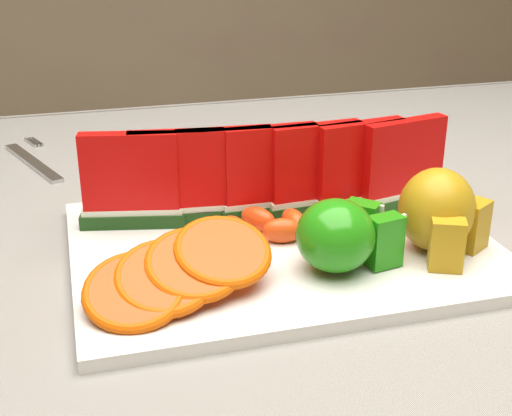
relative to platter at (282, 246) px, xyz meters
name	(u,v)px	position (x,y,z in m)	size (l,w,h in m)	color
table	(201,324)	(-0.07, 0.05, -0.11)	(1.40, 0.90, 0.75)	#522F1E
tablecloth	(200,273)	(-0.07, 0.05, -0.05)	(1.53, 1.03, 0.20)	gray
platter	(282,246)	(0.00, 0.00, 0.00)	(0.40, 0.30, 0.01)	silver
apple_cluster	(342,235)	(0.03, -0.07, 0.04)	(0.11, 0.09, 0.07)	#35861C
pear_cluster	(440,213)	(0.13, -0.06, 0.04)	(0.09, 0.09, 0.08)	#9C870D
side_plate	(224,153)	(0.01, 0.29, 0.00)	(0.22, 0.22, 0.01)	silver
fork	(33,160)	(-0.24, 0.34, 0.00)	(0.08, 0.19, 0.00)	silver
watermelon_row	(271,175)	(0.00, 0.06, 0.05)	(0.39, 0.07, 0.10)	#103C12
orange_fan_front	(180,271)	(-0.11, -0.08, 0.03)	(0.18, 0.12, 0.05)	red
orange_fan_back	(278,172)	(0.03, 0.13, 0.03)	(0.39, 0.12, 0.05)	red
tangerine_segments	(279,227)	(0.00, 0.01, 0.02)	(0.20, 0.08, 0.02)	orange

